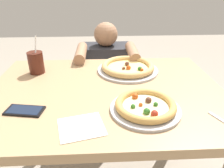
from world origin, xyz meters
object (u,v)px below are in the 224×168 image
cell_phone (25,110)px  diner_seated (107,86)px  pizza_near (145,106)px  pizza_far (128,68)px  drink_cup_colored (36,63)px

cell_phone → diner_seated: (0.35, 0.85, -0.33)m
pizza_near → cell_phone: size_ratio=1.78×
pizza_far → diner_seated: size_ratio=0.37×
drink_cup_colored → pizza_far: bearing=-0.3°
pizza_far → drink_cup_colored: (-0.51, 0.00, 0.04)m
pizza_near → drink_cup_colored: drink_cup_colored is taller
drink_cup_colored → diner_seated: 0.72m
drink_cup_colored → diner_seated: (0.40, 0.45, -0.39)m
pizza_far → drink_cup_colored: drink_cup_colored is taller
drink_cup_colored → diner_seated: bearing=48.7°
pizza_near → cell_phone: pizza_near is taller
cell_phone → diner_seated: size_ratio=0.17×
pizza_near → diner_seated: size_ratio=0.30×
drink_cup_colored → cell_phone: 0.40m
pizza_far → drink_cup_colored: 0.51m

